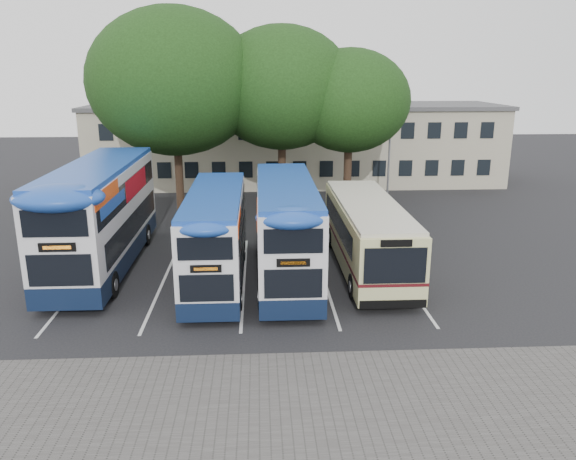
# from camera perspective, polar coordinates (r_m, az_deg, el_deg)

# --- Properties ---
(ground) EXTENTS (120.00, 120.00, 0.00)m
(ground) POSITION_cam_1_polar(r_m,az_deg,el_deg) (20.59, 5.85, -9.57)
(ground) COLOR black
(ground) RESTS_ON ground
(paving_strip) EXTENTS (40.00, 6.00, 0.01)m
(paving_strip) POSITION_cam_1_polar(r_m,az_deg,el_deg) (16.05, 1.25, -17.51)
(paving_strip) COLOR #595654
(paving_strip) RESTS_ON ground
(bay_lines) EXTENTS (14.12, 11.00, 0.01)m
(bay_lines) POSITION_cam_1_polar(r_m,az_deg,el_deg) (24.97, -4.47, -4.81)
(bay_lines) COLOR silver
(bay_lines) RESTS_ON ground
(depot_building) EXTENTS (32.40, 8.40, 6.20)m
(depot_building) POSITION_cam_1_polar(r_m,az_deg,el_deg) (45.78, 0.83, 8.85)
(depot_building) COLOR #AEA28C
(depot_building) RESTS_ON ground
(lamp_post) EXTENTS (0.25, 1.05, 9.06)m
(lamp_post) POSITION_cam_1_polar(r_m,az_deg,el_deg) (39.54, 10.39, 10.28)
(lamp_post) COLOR gray
(lamp_post) RESTS_ON ground
(tree_left) EXTENTS (10.30, 10.30, 12.52)m
(tree_left) POSITION_cam_1_polar(r_m,az_deg,el_deg) (35.39, -11.49, 14.52)
(tree_left) COLOR black
(tree_left) RESTS_ON ground
(tree_mid) EXTENTS (8.90, 8.90, 11.54)m
(tree_mid) POSITION_cam_1_polar(r_m,az_deg,el_deg) (35.75, -0.64, 14.23)
(tree_mid) COLOR black
(tree_mid) RESTS_ON ground
(tree_right) EXTENTS (7.42, 7.42, 10.16)m
(tree_right) POSITION_cam_1_polar(r_m,az_deg,el_deg) (35.54, 6.28, 12.90)
(tree_right) COLOR black
(tree_right) RESTS_ON ground
(bus_dd_left) EXTENTS (2.80, 11.53, 4.81)m
(bus_dd_left) POSITION_cam_1_polar(r_m,az_deg,el_deg) (26.90, -18.44, 1.82)
(bus_dd_left) COLOR #0E1A34
(bus_dd_left) RESTS_ON ground
(bus_dd_mid) EXTENTS (2.30, 9.47, 3.94)m
(bus_dd_mid) POSITION_cam_1_polar(r_m,az_deg,el_deg) (24.02, -7.34, -0.29)
(bus_dd_mid) COLOR #0E1A34
(bus_dd_mid) RESTS_ON ground
(bus_dd_right) EXTENTS (2.48, 10.22, 4.26)m
(bus_dd_right) POSITION_cam_1_polar(r_m,az_deg,el_deg) (24.24, -0.21, 0.42)
(bus_dd_right) COLOR #0E1A34
(bus_dd_right) RESTS_ON ground
(bus_single) EXTENTS (2.68, 10.52, 3.14)m
(bus_single) POSITION_cam_1_polar(r_m,az_deg,el_deg) (25.84, 8.06, -0.07)
(bus_single) COLOR #CFCD8A
(bus_single) RESTS_ON ground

